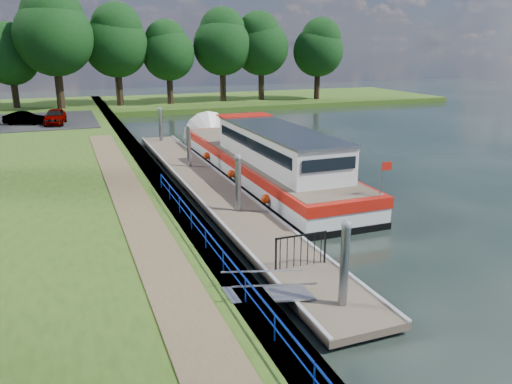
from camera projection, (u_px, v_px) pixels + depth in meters
name	position (u px, v px, depth m)	size (l,w,h in m)	color
ground	(333.00, 309.00, 14.77)	(160.00, 160.00, 0.00)	black
bank_edge	(155.00, 180.00, 27.18)	(1.10, 90.00, 0.78)	#473D2D
far_bank	(215.00, 102.00, 65.32)	(60.00, 18.00, 0.60)	#305017
footpath	(140.00, 217.00, 20.17)	(1.60, 40.00, 0.05)	brown
carpark	(14.00, 122.00, 44.69)	(14.00, 12.00, 0.06)	black
blue_fence	(214.00, 244.00, 16.12)	(0.04, 18.04, 0.72)	#0C2DBF
pontoon	(210.00, 189.00, 26.34)	(2.50, 30.00, 0.56)	brown
mooring_piles	(210.00, 169.00, 26.02)	(0.30, 27.30, 3.55)	gray
gangway	(269.00, 293.00, 14.40)	(2.58, 1.00, 0.92)	#A5A8AD
gate_panel	(301.00, 246.00, 16.41)	(1.85, 0.05, 1.15)	black
barge	(258.00, 158.00, 29.40)	(4.36, 21.15, 4.78)	black
horizon_trees	(105.00, 40.00, 55.46)	(54.38, 10.03, 12.87)	#332316
car_a	(55.00, 116.00, 43.17)	(1.58, 3.94, 1.34)	#999999
car_b	(24.00, 118.00, 43.07)	(1.17, 3.35, 1.10)	#999999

